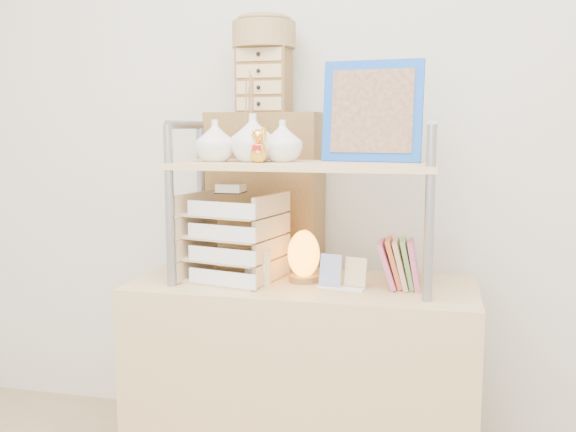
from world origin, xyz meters
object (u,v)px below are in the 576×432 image
cabinet (266,276)px  desk (302,384)px  salt_lamp (304,255)px  letter_tray (232,242)px

cabinet → desk: bearing=-56.8°
cabinet → salt_lamp: cabinet is taller
letter_tray → salt_lamp: letter_tray is taller
desk → letter_tray: size_ratio=3.46×
cabinet → letter_tray: bearing=-91.7°
cabinet → salt_lamp: bearing=-55.9°
desk → salt_lamp: 0.47m
letter_tray → salt_lamp: 0.26m
cabinet → salt_lamp: 0.46m
desk → salt_lamp: (0.00, 0.01, 0.47)m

